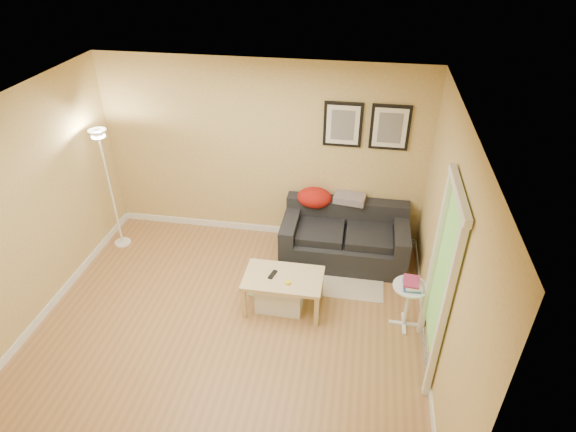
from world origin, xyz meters
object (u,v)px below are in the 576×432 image
object	(u,v)px
coffee_table	(283,292)
floor_lamp	(111,193)
storage_bin	(280,294)
sofa	(345,236)
book_stack	(412,283)
side_table	(407,306)

from	to	relation	value
coffee_table	floor_lamp	size ratio (longest dim) A/B	0.52
storage_bin	sofa	bearing A→B (deg)	57.45
floor_lamp	book_stack	bearing A→B (deg)	-13.72
sofa	side_table	distance (m)	1.42
storage_bin	side_table	bearing A→B (deg)	-2.94
coffee_table	book_stack	xyz separation A→B (m)	(1.46, -0.07, 0.40)
storage_bin	book_stack	world-z (taller)	book_stack
sofa	storage_bin	distance (m)	1.32
side_table	floor_lamp	size ratio (longest dim) A/B	0.33
book_stack	floor_lamp	world-z (taller)	floor_lamp
sofa	coffee_table	bearing A→B (deg)	-120.66
sofa	floor_lamp	size ratio (longest dim) A/B	0.95
storage_bin	side_table	xyz separation A→B (m)	(1.50, -0.08, 0.12)
coffee_table	storage_bin	distance (m)	0.07
sofa	floor_lamp	xyz separation A→B (m)	(-3.23, -0.20, 0.47)
floor_lamp	side_table	bearing A→B (deg)	-13.75
side_table	floor_lamp	distance (m)	4.17
coffee_table	floor_lamp	distance (m)	2.79
storage_bin	book_stack	size ratio (longest dim) A/B	2.30
side_table	sofa	bearing A→B (deg)	123.96
sofa	book_stack	distance (m)	1.45
coffee_table	side_table	xyz separation A→B (m)	(1.45, -0.07, 0.06)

